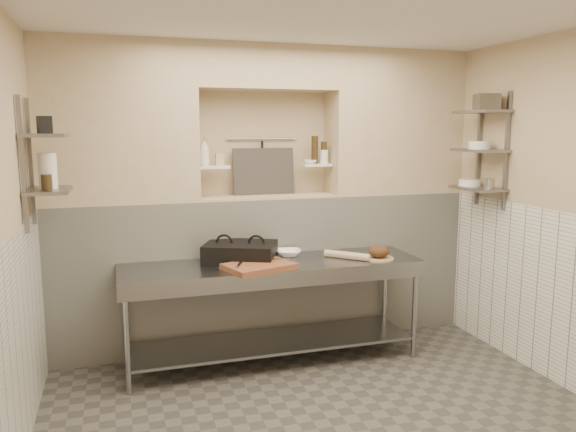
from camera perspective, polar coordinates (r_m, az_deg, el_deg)
name	(u,v)px	position (r m, az deg, el deg)	size (l,w,h in m)	color
wall_back	(260,195)	(5.58, -2.86, 2.19)	(4.00, 0.10, 2.80)	#BEAB92
wall_front	(570,333)	(2.04, 26.72, -10.56)	(4.00, 0.10, 2.80)	#BEAB92
backwall_lower	(267,269)	(5.47, -2.15, -5.40)	(4.00, 0.40, 1.40)	white
alcove_sill	(267,196)	(5.34, -2.19, 2.00)	(1.30, 0.40, 0.02)	#BEAB92
backwall_pillar_left	(118,123)	(5.12, -16.89, 9.07)	(1.35, 0.40, 1.40)	#BEAB92
backwall_pillar_right	(394,123)	(5.79, 10.71, 9.23)	(1.35, 0.40, 1.40)	#BEAB92
backwall_header	(266,68)	(5.33, -2.27, 14.80)	(1.30, 0.40, 0.40)	#BEAB92
wainscot_left	(11,367)	(3.68, -26.32, -13.54)	(0.02, 3.90, 1.40)	white
wainscot_right	(572,303)	(4.95, 26.86, -7.92)	(0.02, 3.90, 1.40)	white
alcove_shelf_left	(214,167)	(5.21, -7.55, 4.96)	(0.28, 0.16, 0.03)	white
alcove_shelf_right	(316,165)	(5.46, 2.88, 5.20)	(0.28, 0.16, 0.03)	white
utensil_rail	(262,139)	(5.47, -2.69, 7.83)	(0.02, 0.02, 0.70)	gray
hanging_steel	(262,157)	(5.45, -2.63, 6.04)	(0.02, 0.02, 0.30)	black
splash_panel	(264,172)	(5.41, -2.48, 4.54)	(0.60, 0.02, 0.45)	#383330
shelf_rail_left_a	(30,162)	(4.67, -24.70, 5.02)	(0.03, 0.03, 0.95)	slate
shelf_rail_left_b	(22,165)	(4.27, -25.38, 4.69)	(0.03, 0.03, 0.95)	slate
wall_shelf_left_lower	(49,190)	(4.47, -23.14, 2.41)	(0.30, 0.50, 0.03)	slate
wall_shelf_left_upper	(45,135)	(4.45, -23.46, 7.53)	(0.30, 0.50, 0.03)	slate
shelf_rail_right_a	(479,150)	(5.71, 18.82, 6.41)	(0.03, 0.03, 1.05)	slate
shelf_rail_right_b	(507,151)	(5.39, 21.32, 6.16)	(0.03, 0.03, 1.05)	slate
wall_shelf_right_lower	(478,188)	(5.49, 18.71, 2.67)	(0.30, 0.50, 0.03)	slate
wall_shelf_right_mid	(480,150)	(5.47, 18.90, 6.32)	(0.30, 0.50, 0.03)	slate
wall_shelf_right_upper	(482,112)	(5.47, 19.08, 9.98)	(0.30, 0.50, 0.03)	slate
prep_table	(273,292)	(4.93, -1.53, -7.68)	(2.60, 0.70, 0.90)	gray
panini_press	(240,252)	(4.92, -4.86, -3.68)	(0.73, 0.64, 0.16)	black
cutting_board	(259,266)	(4.65, -2.98, -5.14)	(0.53, 0.37, 0.05)	brown
knife_blade	(275,259)	(4.78, -1.30, -4.43)	(0.25, 0.03, 0.01)	gray
tongs	(240,264)	(4.61, -4.91, -4.84)	(0.02, 0.02, 0.25)	gray
mixing_bowl	(289,253)	(5.12, 0.07, -3.76)	(0.23, 0.23, 0.06)	white
rolling_pin	(347,255)	(5.03, 6.03, -3.99)	(0.06, 0.06, 0.43)	#CEAE84
bread_board	(379,258)	(5.06, 9.19, -4.26)	(0.26, 0.26, 0.02)	#CEAE84
bread_loaf	(379,251)	(5.05, 9.21, -3.56)	(0.19, 0.19, 0.11)	#4C2D19
bottle_soap	(204,152)	(5.18, -8.51, 6.44)	(0.10, 0.10, 0.25)	white
jar_alcove	(220,159)	(5.23, -6.97, 5.72)	(0.07, 0.07, 0.11)	#BEAB92
bowl_alcove	(310,162)	(5.44, 2.26, 5.53)	(0.12, 0.12, 0.04)	white
condiment_a	(324,153)	(5.47, 3.66, 6.45)	(0.06, 0.06, 0.21)	#312310
condiment_b	(315,150)	(5.47, 2.73, 6.73)	(0.07, 0.07, 0.27)	#312310
condiment_c	(324,157)	(5.47, 3.70, 6.03)	(0.08, 0.08, 0.13)	white
jug_left	(48,171)	(4.48, -23.22, 4.24)	(0.13, 0.13, 0.26)	white
jar_left	(47,182)	(4.38, -23.31, 3.18)	(0.07, 0.07, 0.11)	#312310
box_left_upper	(44,125)	(4.46, -23.50, 8.50)	(0.09, 0.09, 0.13)	black
bowl_right	(470,183)	(5.59, 17.98, 3.25)	(0.20, 0.20, 0.06)	white
canister_right	(489,184)	(5.36, 19.76, 3.10)	(0.09, 0.09, 0.09)	gray
bowl_right_mid	(479,145)	(5.47, 18.87, 6.83)	(0.20, 0.20, 0.07)	white
basket_right	(486,102)	(5.42, 19.52, 10.87)	(0.18, 0.23, 0.14)	gray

